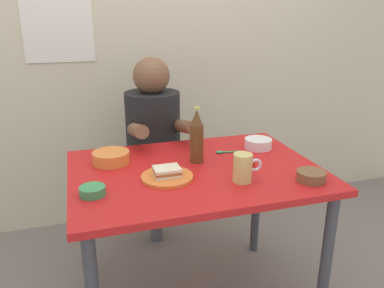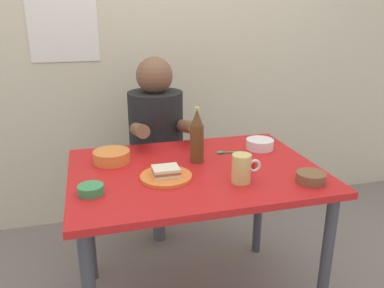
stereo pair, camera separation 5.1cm
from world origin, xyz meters
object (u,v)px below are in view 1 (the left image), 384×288
beer_mug (243,168)px  person_seated (153,127)px  plate_orange (167,177)px  condiment_bowl_brown (311,175)px  beer_bottle (197,137)px  sandwich (167,171)px  dining_table (195,187)px  stool (155,191)px

beer_mug → person_seated: bearing=104.7°
plate_orange → condiment_bowl_brown: size_ratio=1.83×
plate_orange → beer_mug: (0.29, -0.12, 0.05)m
beer_mug → plate_orange: bearing=158.1°
beer_bottle → sandwich: bearing=-139.8°
sandwich → beer_bottle: beer_bottle is taller
plate_orange → sandwich: 0.02m
beer_bottle → dining_table: bearing=-111.5°
sandwich → beer_bottle: size_ratio=0.42×
stool → beer_mug: (0.21, -0.82, 0.45)m
person_seated → condiment_bowl_brown: bearing=-61.2°
beer_mug → beer_bottle: 0.30m
stool → condiment_bowl_brown: (0.48, -0.89, 0.41)m
sandwich → condiment_bowl_brown: sandwich is taller
dining_table → plate_orange: 0.19m
stool → sandwich: bearing=-96.7°
plate_orange → beer_mug: 0.32m
dining_table → condiment_bowl_brown: 0.51m
dining_table → stool: bearing=95.8°
stool → plate_orange: 0.81m
person_seated → sandwich: (-0.08, -0.69, 0.01)m
person_seated → sandwich: 0.69m
person_seated → sandwich: size_ratio=6.54×
condiment_bowl_brown → stool: bearing=118.4°
stool → person_seated: 0.42m
sandwich → condiment_bowl_brown: bearing=-19.0°
sandwich → beer_bottle: bearing=40.2°
condiment_bowl_brown → beer_mug: bearing=164.2°
beer_mug → condiment_bowl_brown: beer_mug is taller
dining_table → beer_bottle: (0.03, 0.08, 0.21)m
dining_table → stool: 0.70m
plate_orange → condiment_bowl_brown: bearing=-19.0°
stool → sandwich: size_ratio=4.09×
sandwich → beer_mug: (0.29, -0.12, 0.03)m
stool → plate_orange: plate_orange is taller
dining_table → beer_mug: beer_mug is taller
stool → condiment_bowl_brown: condiment_bowl_brown is taller
beer_bottle → condiment_bowl_brown: bearing=-41.7°
person_seated → beer_mug: person_seated is taller
beer_bottle → plate_orange: bearing=-139.8°
dining_table → beer_bottle: size_ratio=4.20×
beer_mug → condiment_bowl_brown: 0.29m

